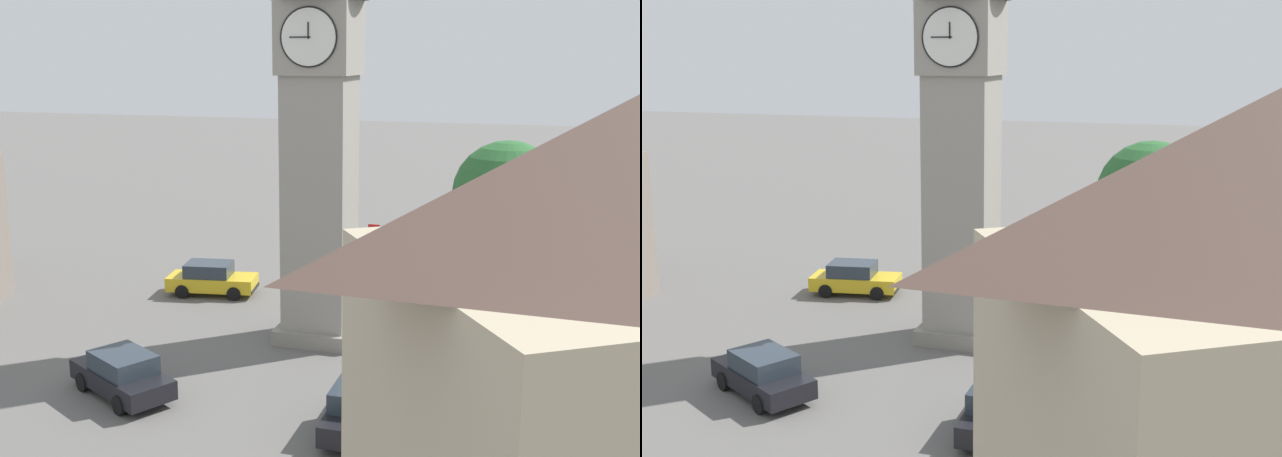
% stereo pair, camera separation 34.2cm
% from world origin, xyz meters
% --- Properties ---
extents(ground_plane, '(200.00, 200.00, 0.00)m').
position_xyz_m(ground_plane, '(0.00, 0.00, 0.00)').
color(ground_plane, '#605E5B').
extents(clock_tower, '(3.73, 3.73, 18.67)m').
position_xyz_m(clock_tower, '(0.00, 0.00, 10.88)').
color(clock_tower, gray).
rests_on(clock_tower, ground).
extents(car_blue_kerb, '(4.30, 3.86, 1.53)m').
position_xyz_m(car_blue_kerb, '(-11.25, 3.22, 0.76)').
color(car_blue_kerb, white).
rests_on(car_blue_kerb, ground).
extents(car_silver_kerb, '(3.79, 4.33, 1.53)m').
position_xyz_m(car_silver_kerb, '(-11.37, -6.62, 0.76)').
color(car_silver_kerb, gold).
rests_on(car_silver_kerb, ground).
extents(car_red_corner, '(4.42, 3.52, 1.53)m').
position_xyz_m(car_red_corner, '(4.66, 7.25, 0.76)').
color(car_red_corner, black).
rests_on(car_red_corner, ground).
extents(car_white_side, '(4.34, 2.33, 1.53)m').
position_xyz_m(car_white_side, '(6.59, -4.09, 0.76)').
color(car_white_side, gold).
rests_on(car_white_side, ground).
extents(car_black_far, '(1.85, 4.14, 1.53)m').
position_xyz_m(car_black_far, '(-3.54, 7.33, 0.76)').
color(car_black_far, black).
rests_on(car_black_far, ground).
extents(pedestrian, '(0.56, 0.25, 1.69)m').
position_xyz_m(pedestrian, '(-7.55, 0.51, 1.01)').
color(pedestrian, black).
rests_on(pedestrian, ground).
extents(tree, '(5.23, 5.23, 7.16)m').
position_xyz_m(tree, '(-6.48, -9.22, 4.53)').
color(tree, brown).
rests_on(tree, ground).
extents(road_sign, '(0.60, 0.07, 2.80)m').
position_xyz_m(road_sign, '(-0.11, -8.90, 1.90)').
color(road_sign, gray).
rests_on(road_sign, ground).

